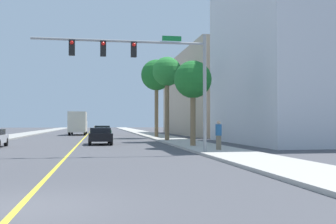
# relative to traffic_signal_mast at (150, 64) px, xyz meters

# --- Properties ---
(ground) EXTENTS (192.00, 192.00, 0.00)m
(ground) POSITION_rel_traffic_signal_mast_xyz_m (-4.46, 28.82, -5.07)
(ground) COLOR #47474C
(sidewalk_left) EXTENTS (3.41, 168.00, 0.15)m
(sidewalk_left) POSITION_rel_traffic_signal_mast_xyz_m (-13.40, 28.82, -5.00)
(sidewalk_left) COLOR #9E9B93
(sidewalk_left) RESTS_ON ground
(sidewalk_right) EXTENTS (3.41, 168.00, 0.15)m
(sidewalk_right) POSITION_rel_traffic_signal_mast_xyz_m (4.47, 28.82, -5.00)
(sidewalk_right) COLOR #B2ADA3
(sidewalk_right) RESTS_ON ground
(lane_marking_center) EXTENTS (0.16, 144.00, 0.01)m
(lane_marking_center) POSITION_rel_traffic_signal_mast_xyz_m (-4.46, 28.82, -5.07)
(lane_marking_center) COLOR yellow
(lane_marking_center) RESTS_ON ground
(building_right_near) EXTENTS (15.23, 16.03, 17.20)m
(building_right_near) POSITION_rel_traffic_signal_mast_xyz_m (16.34, 10.46, 3.53)
(building_right_near) COLOR silver
(building_right_near) RESTS_ON ground
(building_right_far) EXTENTS (12.54, 27.68, 11.81)m
(building_right_far) POSITION_rel_traffic_signal_mast_xyz_m (14.99, 35.37, 0.83)
(building_right_far) COLOR tan
(building_right_far) RESTS_ON ground
(traffic_signal_mast) EXTENTS (9.66, 0.36, 6.68)m
(traffic_signal_mast) POSITION_rel_traffic_signal_mast_xyz_m (0.00, 0.00, 0.00)
(traffic_signal_mast) COLOR gray
(traffic_signal_mast) RESTS_ON sidewalk_right
(palm_near) EXTENTS (2.70, 2.70, 6.10)m
(palm_near) POSITION_rel_traffic_signal_mast_xyz_m (3.86, 5.86, -0.26)
(palm_near) COLOR brown
(palm_near) RESTS_ON sidewalk_right
(palm_mid) EXTENTS (2.74, 2.74, 7.81)m
(palm_mid) POSITION_rel_traffic_signal_mast_xyz_m (3.51, 14.82, 1.35)
(palm_mid) COLOR brown
(palm_mid) RESTS_ON sidewalk_right
(palm_far) EXTENTS (3.59, 3.59, 8.96)m
(palm_far) POSITION_rel_traffic_signal_mast_xyz_m (3.79, 23.79, 2.14)
(palm_far) COLOR brown
(palm_far) RESTS_ON sidewalk_right
(car_black) EXTENTS (1.99, 4.11, 1.37)m
(car_black) POSITION_rel_traffic_signal_mast_xyz_m (-2.69, 11.07, -4.35)
(car_black) COLOR black
(car_black) RESTS_ON ground
(car_green) EXTENTS (1.98, 4.11, 1.46)m
(car_green) POSITION_rel_traffic_signal_mast_xyz_m (-2.48, 21.35, -4.31)
(car_green) COLOR #196638
(car_green) RESTS_ON ground
(delivery_truck) EXTENTS (2.44, 7.87, 3.31)m
(delivery_truck) POSITION_rel_traffic_signal_mast_xyz_m (-5.75, 37.01, -3.33)
(delivery_truck) COLOR silver
(delivery_truck) RESTS_ON ground
(pedestrian) EXTENTS (0.38, 0.38, 1.78)m
(pedestrian) POSITION_rel_traffic_signal_mast_xyz_m (4.39, 1.33, -4.03)
(pedestrian) COLOR #726651
(pedestrian) RESTS_ON sidewalk_right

